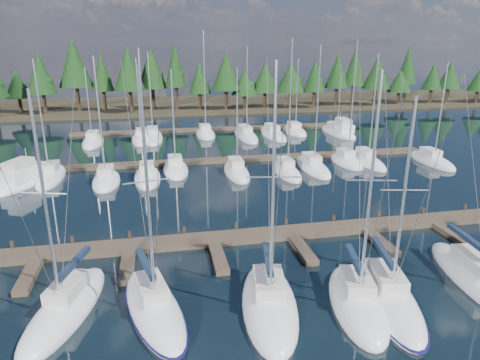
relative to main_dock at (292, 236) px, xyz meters
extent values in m
plane|color=black|center=(0.00, 12.64, -0.20)|extent=(260.00, 260.00, 0.00)
cube|color=#322B1C|center=(0.00, 72.64, 0.10)|extent=(220.00, 30.00, 0.60)
cube|color=#483C2D|center=(0.00, 0.64, 0.00)|extent=(44.00, 2.00, 0.40)
cube|color=#483C2D|center=(-18.00, -2.36, 0.00)|extent=(0.90, 4.00, 0.40)
cube|color=#483C2D|center=(-12.00, -2.36, 0.00)|extent=(0.90, 4.00, 0.40)
cube|color=#483C2D|center=(-6.00, -2.36, 0.00)|extent=(0.90, 4.00, 0.40)
cube|color=#483C2D|center=(0.00, -2.36, 0.00)|extent=(0.90, 4.00, 0.40)
cube|color=#483C2D|center=(6.00, -2.36, 0.00)|extent=(0.90, 4.00, 0.40)
cube|color=#483C2D|center=(12.00, -2.36, 0.00)|extent=(0.90, 4.00, 0.40)
cylinder|color=#32261C|center=(-20.00, 1.64, 0.25)|extent=(0.26, 0.26, 0.90)
cylinder|color=#32261C|center=(-16.00, 1.64, 0.25)|extent=(0.26, 0.26, 0.90)
cylinder|color=#32261C|center=(-12.00, 1.64, 0.25)|extent=(0.26, 0.26, 0.90)
cylinder|color=#32261C|center=(-8.00, 1.64, 0.25)|extent=(0.26, 0.26, 0.90)
cylinder|color=#32261C|center=(-4.00, 1.64, 0.25)|extent=(0.26, 0.26, 0.90)
cylinder|color=#32261C|center=(0.00, 1.64, 0.25)|extent=(0.26, 0.26, 0.90)
cylinder|color=#32261C|center=(4.00, 1.64, 0.25)|extent=(0.26, 0.26, 0.90)
cylinder|color=#32261C|center=(8.00, 1.64, 0.25)|extent=(0.26, 0.26, 0.90)
cylinder|color=#32261C|center=(12.00, 1.64, 0.25)|extent=(0.26, 0.26, 0.90)
cylinder|color=#32261C|center=(16.00, 1.64, 0.25)|extent=(0.26, 0.26, 0.90)
cube|color=#483C2D|center=(0.00, 22.64, 0.00)|extent=(50.00, 1.80, 0.40)
cube|color=#483C2D|center=(0.00, 42.64, 0.00)|extent=(46.00, 1.80, 0.40)
ellipsoid|color=white|center=(-15.08, -6.51, -0.05)|extent=(4.95, 9.14, 1.90)
cube|color=beige|center=(-14.95, -6.09, 1.15)|extent=(2.16, 3.09, 0.70)
cylinder|color=silver|center=(-15.20, -6.93, 6.38)|extent=(0.20, 0.20, 11.16)
cylinder|color=silver|center=(-14.66, -5.08, 1.90)|extent=(1.20, 3.74, 0.12)
cube|color=#132036|center=(-14.66, -5.08, 2.05)|extent=(1.37, 3.63, 0.30)
cylinder|color=silver|center=(-15.20, -6.93, 6.93)|extent=(2.25, 0.72, 0.07)
cylinder|color=#3F3F44|center=(-15.73, -8.74, 6.23)|extent=(1.10, 3.65, 11.47)
cylinder|color=#3F3F44|center=(-14.55, -4.70, 6.23)|extent=(1.35, 4.50, 11.47)
ellipsoid|color=white|center=(-10.33, -7.37, -0.05)|extent=(4.47, 8.92, 1.90)
cube|color=beige|center=(-10.43, -6.95, 1.15)|extent=(2.01, 2.99, 0.70)
cylinder|color=silver|center=(-10.24, -7.79, 6.88)|extent=(0.19, 0.19, 12.18)
cylinder|color=silver|center=(-10.67, -5.95, 1.90)|extent=(0.98, 3.69, 0.12)
cube|color=#132036|center=(-10.67, -5.95, 2.05)|extent=(1.16, 3.58, 0.30)
cylinder|color=silver|center=(-10.24, -7.79, 7.49)|extent=(2.28, 0.60, 0.07)
cylinder|color=#3F3F44|center=(-9.82, -9.58, 6.73)|extent=(0.88, 3.61, 12.49)
cylinder|color=#3F3F44|center=(-10.76, -5.58, 6.73)|extent=(1.07, 4.45, 12.49)
ellipsoid|color=#100D42|center=(-10.33, -7.37, 0.02)|extent=(4.65, 9.27, 0.18)
ellipsoid|color=white|center=(-4.03, -8.24, -0.05)|extent=(4.52, 9.33, 1.90)
cube|color=beige|center=(-3.96, -7.80, 1.15)|extent=(2.13, 3.10, 0.70)
cylinder|color=silver|center=(-4.11, -8.68, 6.98)|extent=(0.18, 0.18, 12.37)
cylinder|color=silver|center=(-3.77, -6.74, 1.90)|extent=(0.79, 3.90, 0.12)
cube|color=#132036|center=(-3.77, -6.74, 2.05)|extent=(0.99, 3.76, 0.30)
cylinder|color=silver|center=(-4.11, -8.68, 7.60)|extent=(2.70, 0.54, 0.07)
cylinder|color=#3F3F44|center=(-4.44, -10.57, 6.83)|extent=(0.69, 3.82, 12.68)
cylinder|color=#3F3F44|center=(-3.71, -6.34, 6.83)|extent=(0.84, 4.70, 12.68)
ellipsoid|color=white|center=(0.83, -9.06, -0.05)|extent=(4.52, 8.36, 1.90)
cube|color=beige|center=(0.92, -8.68, 1.15)|extent=(2.08, 2.82, 0.70)
cylinder|color=silver|center=(0.74, -9.45, 6.77)|extent=(0.19, 0.19, 11.95)
cylinder|color=silver|center=(1.13, -7.75, 1.90)|extent=(0.89, 3.43, 0.12)
cube|color=#132036|center=(1.13, -7.75, 2.05)|extent=(1.08, 3.33, 0.30)
cylinder|color=silver|center=(0.74, -9.45, 7.37)|extent=(2.51, 0.63, 0.07)
cylinder|color=#3F3F44|center=(0.36, -11.11, 6.62)|extent=(0.79, 3.36, 12.25)
cylinder|color=#3F3F44|center=(1.21, -7.40, 6.62)|extent=(0.97, 4.13, 12.26)
ellipsoid|color=white|center=(2.83, -8.91, -0.05)|extent=(4.62, 9.54, 1.90)
cube|color=beige|center=(2.92, -8.46, 1.15)|extent=(2.10, 3.19, 0.70)
cylinder|color=silver|center=(2.73, -9.36, 6.14)|extent=(0.19, 0.19, 10.70)
cylinder|color=silver|center=(3.15, -7.38, 1.90)|extent=(0.97, 3.97, 0.12)
cube|color=#132036|center=(3.15, -7.38, 2.05)|extent=(1.16, 3.84, 0.30)
cylinder|color=silver|center=(2.73, -9.36, 6.68)|extent=(2.43, 0.59, 0.07)
cylinder|color=#3F3F44|center=(2.31, -11.28, 5.99)|extent=(0.87, 3.89, 11.01)
cylinder|color=#3F3F44|center=(3.24, -6.98, 5.99)|extent=(1.06, 4.78, 11.01)
ellipsoid|color=#100D42|center=(2.83, -8.91, 0.02)|extent=(4.81, 9.92, 0.18)
ellipsoid|color=white|center=(9.19, -8.37, -0.05)|extent=(3.96, 10.37, 1.90)
cube|color=beige|center=(9.25, -7.87, 1.15)|extent=(1.90, 3.40, 0.70)
cylinder|color=silver|center=(9.40, -6.66, 1.90)|extent=(0.65, 4.43, 0.12)
cube|color=#132036|center=(9.40, -6.66, 2.05)|extent=(0.85, 4.26, 0.30)
cylinder|color=#3F3F44|center=(9.45, -6.21, 6.23)|extent=(0.67, 5.35, 11.47)
ellipsoid|color=white|center=(-21.05, 19.19, -0.05)|extent=(2.60, 8.92, 1.90)
cube|color=beige|center=(-21.05, 19.64, 1.15)|extent=(1.43, 2.85, 0.70)
cylinder|color=silver|center=(-21.05, 18.75, 6.59)|extent=(0.16, 0.16, 11.58)
ellipsoid|color=white|center=(-15.04, 16.63, -0.05)|extent=(2.77, 7.20, 1.90)
cube|color=beige|center=(-15.04, 16.99, 1.15)|extent=(1.52, 2.30, 0.70)
cylinder|color=silver|center=(-15.04, 16.27, 6.74)|extent=(0.16, 0.16, 11.90)
ellipsoid|color=white|center=(-10.81, 17.10, -0.05)|extent=(2.76, 8.20, 1.90)
cube|color=beige|center=(-10.81, 17.51, 1.15)|extent=(1.52, 2.62, 0.70)
cylinder|color=silver|center=(-10.81, 16.69, 7.11)|extent=(0.16, 0.16, 12.62)
ellipsoid|color=white|center=(-7.65, 19.53, -0.05)|extent=(2.82, 7.70, 1.90)
cube|color=beige|center=(-7.65, 19.92, 1.15)|extent=(1.55, 2.47, 0.70)
cylinder|color=silver|center=(-7.65, 19.15, 6.02)|extent=(0.16, 0.16, 10.45)
ellipsoid|color=white|center=(-0.98, 17.08, -0.05)|extent=(2.52, 8.16, 1.90)
cube|color=beige|center=(-0.98, 17.49, 1.15)|extent=(1.38, 2.61, 0.70)
cylinder|color=silver|center=(-0.98, 16.67, 6.11)|extent=(0.16, 0.16, 10.62)
ellipsoid|color=white|center=(4.56, 16.08, -0.05)|extent=(2.46, 7.75, 1.90)
cube|color=beige|center=(4.56, 16.47, 1.15)|extent=(1.35, 2.48, 0.70)
cylinder|color=silver|center=(4.56, 15.70, 7.56)|extent=(0.16, 0.16, 13.53)
ellipsoid|color=white|center=(8.10, 17.24, -0.05)|extent=(2.69, 9.05, 1.90)
cube|color=beige|center=(8.10, 17.69, 1.15)|extent=(1.48, 2.89, 0.70)
cylinder|color=silver|center=(8.10, 16.79, 7.28)|extent=(0.16, 0.16, 12.96)
ellipsoid|color=white|center=(13.06, 18.78, -0.05)|extent=(2.81, 7.12, 1.90)
cube|color=beige|center=(13.06, 19.14, 1.15)|extent=(1.55, 2.28, 0.70)
cylinder|color=silver|center=(13.06, 18.43, 7.51)|extent=(0.16, 0.16, 13.43)
ellipsoid|color=white|center=(15.53, 18.44, -0.05)|extent=(2.43, 8.71, 1.90)
cube|color=beige|center=(15.53, 18.87, 1.15)|extent=(1.34, 2.79, 0.70)
cylinder|color=silver|center=(15.53, 18.00, 6.81)|extent=(0.16, 0.16, 12.02)
ellipsoid|color=white|center=(23.39, 16.91, -0.05)|extent=(2.60, 8.42, 1.90)
cube|color=beige|center=(23.39, 17.33, 1.15)|extent=(1.43, 2.69, 0.70)
cylinder|color=silver|center=(23.39, 16.49, 6.29)|extent=(0.16, 0.16, 10.99)
ellipsoid|color=white|center=(-18.70, 36.21, -0.05)|extent=(2.89, 9.19, 1.90)
cube|color=beige|center=(-18.70, 36.67, 1.15)|extent=(1.59, 2.94, 0.70)
cylinder|color=silver|center=(-18.70, 35.75, 5.70)|extent=(0.16, 0.16, 9.80)
ellipsoid|color=white|center=(-11.74, 36.84, -0.05)|extent=(2.92, 9.18, 1.90)
cube|color=beige|center=(-11.74, 37.30, 1.15)|extent=(1.61, 2.94, 0.70)
cylinder|color=silver|center=(-11.74, 36.38, 6.35)|extent=(0.16, 0.16, 11.11)
ellipsoid|color=white|center=(-10.05, 37.57, -0.05)|extent=(2.89, 11.11, 1.90)
cube|color=beige|center=(-10.05, 38.13, 1.15)|extent=(1.59, 3.56, 0.70)
cylinder|color=silver|center=(-10.05, 37.02, 6.74)|extent=(0.16, 0.16, 11.89)
ellipsoid|color=white|center=(-1.85, 38.53, -0.05)|extent=(2.88, 8.15, 1.90)
cube|color=beige|center=(-1.85, 38.93, 1.15)|extent=(1.58, 2.61, 0.70)
cylinder|color=silver|center=(-1.85, 38.12, 8.19)|extent=(0.16, 0.16, 14.78)
ellipsoid|color=white|center=(4.22, 36.19, -0.05)|extent=(2.90, 11.43, 1.90)
cube|color=beige|center=(4.22, 36.76, 1.15)|extent=(1.59, 3.66, 0.70)
cylinder|color=silver|center=(4.22, 35.62, 7.09)|extent=(0.16, 0.16, 12.59)
ellipsoid|color=white|center=(8.63, 36.34, -0.05)|extent=(2.99, 11.04, 1.90)
cube|color=beige|center=(8.63, 36.89, 1.15)|extent=(1.64, 3.53, 0.70)
cylinder|color=silver|center=(8.63, 35.78, 5.63)|extent=(0.16, 0.16, 9.67)
ellipsoid|color=white|center=(12.73, 37.81, -0.05)|extent=(2.99, 8.22, 1.90)
cube|color=beige|center=(12.73, 38.22, 1.15)|extent=(1.64, 2.63, 0.70)
cylinder|color=silver|center=(12.73, 37.40, 6.16)|extent=(0.16, 0.16, 10.73)
ellipsoid|color=white|center=(19.05, 35.82, -0.05)|extent=(2.75, 10.06, 1.90)
cube|color=beige|center=(19.05, 36.32, 1.15)|extent=(1.51, 3.22, 0.70)
cylinder|color=silver|center=(19.05, 35.32, 5.29)|extent=(0.16, 0.16, 8.99)
ellipsoid|color=white|center=(-23.40, 17.92, -0.10)|extent=(6.26, 9.41, 1.79)
cube|color=white|center=(-23.40, 17.92, 1.09)|extent=(3.99, 5.41, 1.19)
cube|color=beige|center=(-23.57, 17.51, 2.08)|extent=(2.74, 3.53, 0.90)
cylinder|color=silver|center=(-23.05, 18.74, 2.68)|extent=(0.10, 0.10, 1.59)
ellipsoid|color=white|center=(19.66, 34.97, -0.10)|extent=(3.01, 8.76, 1.75)
cube|color=white|center=(19.66, 34.97, 1.06)|extent=(2.24, 4.82, 1.16)
cube|color=beige|center=(19.66, 34.53, 2.03)|extent=(1.64, 3.07, 0.87)
cylinder|color=silver|center=(19.67, 35.84, 2.61)|extent=(0.08, 0.08, 1.55)
cylinder|color=black|center=(-36.13, 66.04, 1.85)|extent=(0.70, 0.70, 2.92)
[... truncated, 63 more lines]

